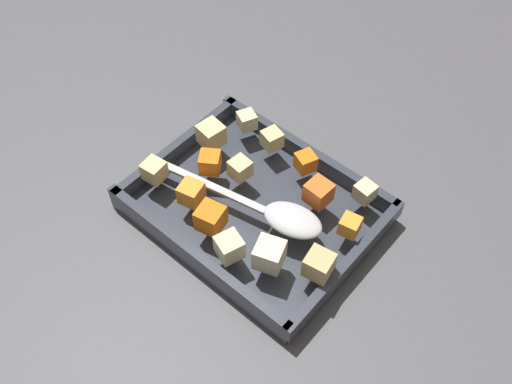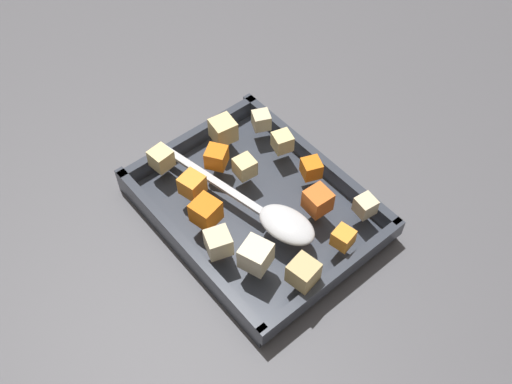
{
  "view_description": "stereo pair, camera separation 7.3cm",
  "coord_description": "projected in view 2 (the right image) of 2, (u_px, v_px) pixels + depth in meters",
  "views": [
    {
      "loc": [
        -0.3,
        0.32,
        0.64
      ],
      "look_at": [
        -0.0,
        -0.02,
        0.05
      ],
      "focal_mm": 40.42,
      "sensor_mm": 36.0,
      "label": 1
    },
    {
      "loc": [
        -0.35,
        0.27,
        0.64
      ],
      "look_at": [
        -0.0,
        -0.02,
        0.05
      ],
      "focal_mm": 40.42,
      "sensor_mm": 36.0,
      "label": 2
    }
  ],
  "objects": [
    {
      "name": "ground_plane",
      "position": [
        244.0,
        220.0,
        0.77
      ],
      "size": [
        4.0,
        4.0,
        0.0
      ],
      "primitive_type": "plane",
      "color": "#4C4C51"
    },
    {
      "name": "baking_dish",
      "position": [
        256.0,
        210.0,
        0.77
      ],
      "size": [
        0.3,
        0.24,
        0.04
      ],
      "color": "#333842",
      "rests_on": "ground_plane"
    },
    {
      "name": "carrot_chunk_under_handle",
      "position": [
        311.0,
        168.0,
        0.76
      ],
      "size": [
        0.03,
        0.03,
        0.02
      ],
      "primitive_type": "cube",
      "rotation": [
        0.0,
        0.0,
        5.9
      ],
      "color": "orange",
      "rests_on": "baking_dish"
    },
    {
      "name": "carrot_chunk_near_left",
      "position": [
        217.0,
        157.0,
        0.77
      ],
      "size": [
        0.04,
        0.04,
        0.03
      ],
      "primitive_type": "cube",
      "rotation": [
        0.0,
        0.0,
        2.17
      ],
      "color": "orange",
      "rests_on": "baking_dish"
    },
    {
      "name": "carrot_chunk_corner_sw",
      "position": [
        192.0,
        185.0,
        0.74
      ],
      "size": [
        0.03,
        0.03,
        0.03
      ],
      "primitive_type": "cube",
      "rotation": [
        0.0,
        0.0,
        0.24
      ],
      "color": "orange",
      "rests_on": "baking_dish"
    },
    {
      "name": "carrot_chunk_center",
      "position": [
        206.0,
        212.0,
        0.71
      ],
      "size": [
        0.04,
        0.04,
        0.03
      ],
      "primitive_type": "cube",
      "rotation": [
        0.0,
        0.0,
        4.93
      ],
      "color": "orange",
      "rests_on": "baking_dish"
    },
    {
      "name": "carrot_chunk_mid_right",
      "position": [
        318.0,
        201.0,
        0.72
      ],
      "size": [
        0.03,
        0.03,
        0.03
      ],
      "primitive_type": "cube",
      "rotation": [
        0.0,
        0.0,
        4.65
      ],
      "color": "orange",
      "rests_on": "baking_dish"
    },
    {
      "name": "carrot_chunk_rim_edge",
      "position": [
        343.0,
        238.0,
        0.69
      ],
      "size": [
        0.03,
        0.03,
        0.02
      ],
      "primitive_type": "cube",
      "rotation": [
        0.0,
        0.0,
        0.19
      ],
      "color": "orange",
      "rests_on": "baking_dish"
    },
    {
      "name": "potato_chunk_far_right",
      "position": [
        365.0,
        206.0,
        0.72
      ],
      "size": [
        0.03,
        0.03,
        0.02
      ],
      "primitive_type": "cube",
      "rotation": [
        0.0,
        0.0,
        3.02
      ],
      "color": "beige",
      "rests_on": "baking_dish"
    },
    {
      "name": "potato_chunk_near_right",
      "position": [
        245.0,
        167.0,
        0.76
      ],
      "size": [
        0.03,
        0.03,
        0.03
      ],
      "primitive_type": "cube",
      "rotation": [
        0.0,
        0.0,
        4.61
      ],
      "color": "#E0CC89",
      "rests_on": "baking_dish"
    },
    {
      "name": "potato_chunk_heap_side",
      "position": [
        256.0,
        255.0,
        0.67
      ],
      "size": [
        0.04,
        0.04,
        0.03
      ],
      "primitive_type": "cube",
      "rotation": [
        0.0,
        0.0,
        5.05
      ],
      "color": "beige",
      "rests_on": "baking_dish"
    },
    {
      "name": "potato_chunk_corner_nw",
      "position": [
        161.0,
        158.0,
        0.77
      ],
      "size": [
        0.03,
        0.03,
        0.03
      ],
      "primitive_type": "cube",
      "rotation": [
        0.0,
        0.0,
        1.68
      ],
      "color": "#E0CC89",
      "rests_on": "baking_dish"
    },
    {
      "name": "potato_chunk_heap_top",
      "position": [
        223.0,
        130.0,
        0.8
      ],
      "size": [
        0.04,
        0.04,
        0.03
      ],
      "primitive_type": "cube",
      "rotation": [
        0.0,
        0.0,
        6.14
      ],
      "color": "#E0CC89",
      "rests_on": "baking_dish"
    },
    {
      "name": "potato_chunk_near_spoon",
      "position": [
        282.0,
        142.0,
        0.79
      ],
      "size": [
        0.03,
        0.03,
        0.02
      ],
      "primitive_type": "cube",
      "rotation": [
        0.0,
        0.0,
        4.43
      ],
      "color": "#E0CC89",
      "rests_on": "baking_dish"
    },
    {
      "name": "potato_chunk_back_center",
      "position": [
        303.0,
        272.0,
        0.66
      ],
      "size": [
        0.04,
        0.04,
        0.03
      ],
      "primitive_type": "cube",
      "rotation": [
        0.0,
        0.0,
        3.31
      ],
      "color": "tan",
      "rests_on": "baking_dish"
    },
    {
      "name": "potato_chunk_front_center",
      "position": [
        218.0,
        243.0,
        0.69
      ],
      "size": [
        0.04,
        0.04,
        0.03
      ],
      "primitive_type": "cube",
      "rotation": [
        0.0,
        0.0,
        2.82
      ],
      "color": "beige",
      "rests_on": "baking_dish"
    },
    {
      "name": "potato_chunk_corner_se",
      "position": [
        261.0,
        120.0,
        0.82
      ],
      "size": [
        0.03,
        0.03,
        0.02
      ],
      "primitive_type": "cube",
      "rotation": [
        0.0,
        0.0,
        2.7
      ],
      "color": "beige",
      "rests_on": "baking_dish"
    },
    {
      "name": "serving_spoon",
      "position": [
        278.0,
        219.0,
        0.71
      ],
      "size": [
        0.26,
        0.08,
        0.02
      ],
      "rotation": [
        0.0,
        0.0,
        0.2
      ],
      "color": "silver",
      "rests_on": "baking_dish"
    }
  ]
}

